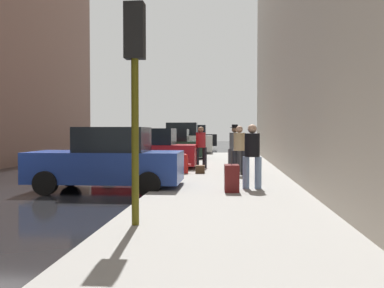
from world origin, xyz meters
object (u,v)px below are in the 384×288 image
(parked_blue_sedan, at_px, (108,161))
(parked_black_suv, at_px, (193,138))
(parked_red_hatchback, at_px, (148,151))
(parked_dark_green_sedan, at_px, (169,146))
(parked_white_van, at_px, (180,140))
(duffel_bag, at_px, (200,169))
(pedestrian_in_tan_coat, at_px, (239,148))
(pedestrian_with_beanie, at_px, (235,145))
(rolling_suitcase, at_px, (232,178))
(pedestrian_in_jeans, at_px, (252,153))
(traffic_light, at_px, (135,65))
(parked_silver_sedan, at_px, (187,141))
(pedestrian_in_red_jacket, at_px, (201,145))
(fire_hydrant, at_px, (185,164))

(parked_blue_sedan, height_order, parked_black_suv, parked_black_suv)
(parked_red_hatchback, bearing_deg, parked_dark_green_sedan, 90.00)
(parked_white_van, xyz_separation_m, duffel_bag, (2.34, -13.89, -0.74))
(parked_white_van, bearing_deg, pedestrian_in_tan_coat, -75.46)
(pedestrian_with_beanie, bearing_deg, parked_dark_green_sedan, 115.38)
(parked_black_suv, relative_size, duffel_bag, 10.52)
(pedestrian_in_tan_coat, height_order, rolling_suitcase, pedestrian_in_tan_coat)
(parked_white_van, distance_m, pedestrian_in_tan_coat, 14.90)
(pedestrian_in_jeans, height_order, duffel_bag, pedestrian_in_jeans)
(parked_blue_sedan, relative_size, rolling_suitcase, 4.05)
(parked_red_hatchback, height_order, pedestrian_with_beanie, pedestrian_with_beanie)
(traffic_light, height_order, rolling_suitcase, traffic_light)
(parked_red_hatchback, xyz_separation_m, parked_silver_sedan, (-0.00, 16.86, 0.00))
(pedestrian_with_beanie, distance_m, duffel_bag, 1.68)
(traffic_light, bearing_deg, pedestrian_with_beanie, 79.42)
(parked_silver_sedan, bearing_deg, parked_white_van, -90.00)
(parked_red_hatchback, relative_size, rolling_suitcase, 4.07)
(parked_silver_sedan, distance_m, pedestrian_in_red_jacket, 16.98)
(parked_red_hatchback, height_order, fire_hydrant, parked_red_hatchback)
(parked_dark_green_sedan, relative_size, fire_hydrant, 6.00)
(parked_dark_green_sedan, bearing_deg, parked_black_suv, 90.00)
(parked_blue_sedan, height_order, pedestrian_with_beanie, pedestrian_with_beanie)
(pedestrian_in_red_jacket, distance_m, rolling_suitcase, 6.99)
(parked_white_van, height_order, duffel_bag, parked_white_van)
(parked_white_van, height_order, pedestrian_with_beanie, parked_white_van)
(parked_dark_green_sedan, bearing_deg, fire_hydrant, -77.94)
(parked_red_hatchback, xyz_separation_m, parked_black_suv, (-0.00, 23.06, 0.18))
(parked_dark_green_sedan, relative_size, parked_silver_sedan, 1.00)
(fire_hydrant, bearing_deg, parked_red_hatchback, 128.02)
(parked_red_hatchback, distance_m, duffel_bag, 3.25)
(parked_white_van, relative_size, pedestrian_in_jeans, 2.72)
(parked_black_suv, xyz_separation_m, duffel_bag, (2.34, -25.24, -0.74))
(pedestrian_in_jeans, relative_size, rolling_suitcase, 1.64)
(parked_red_hatchback, distance_m, parked_white_van, 11.70)
(pedestrian_in_jeans, bearing_deg, pedestrian_in_red_jacket, 105.80)
(parked_blue_sedan, relative_size, parked_dark_green_sedan, 1.00)
(parked_white_van, relative_size, duffel_bag, 10.59)
(pedestrian_in_red_jacket, bearing_deg, rolling_suitcase, -79.84)
(fire_hydrant, relative_size, pedestrian_in_tan_coat, 0.41)
(parked_red_hatchback, distance_m, pedestrian_in_tan_coat, 4.63)
(parked_white_van, height_order, fire_hydrant, parked_white_van)
(parked_black_suv, xyz_separation_m, pedestrian_with_beanie, (3.60, -24.51, 0.10))
(parked_white_van, bearing_deg, fire_hydrant, -82.66)
(parked_silver_sedan, bearing_deg, parked_red_hatchback, -90.00)
(parked_red_hatchback, distance_m, rolling_suitcase, 7.66)
(traffic_light, relative_size, pedestrian_in_jeans, 2.11)
(pedestrian_in_red_jacket, bearing_deg, parked_blue_sedan, -110.30)
(pedestrian_in_tan_coat, height_order, duffel_bag, pedestrian_in_tan_coat)
(parked_white_van, relative_size, pedestrian_in_tan_coat, 2.72)
(traffic_light, distance_m, pedestrian_in_tan_coat, 8.48)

